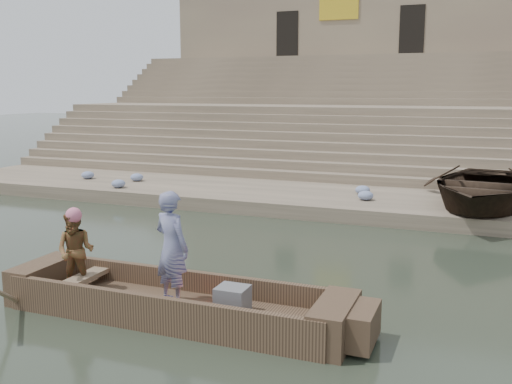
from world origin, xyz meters
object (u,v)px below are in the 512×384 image
Objects in this scene: main_rowboat at (174,310)px; standing_man at (172,248)px; beached_rowboat at (483,186)px; television at (232,300)px; rowing_man at (76,251)px.

main_rowboat is 1.00m from standing_man.
main_rowboat is at bearing 154.70° from standing_man.
beached_rowboat is (4.44, 8.89, -0.17)m from standing_man.
standing_man is 1.23m from television.
beached_rowboat is at bearing 69.02° from television.
television is (0.99, 0.00, 0.31)m from main_rowboat.
television is at bearing -104.87° from beached_rowboat.
rowing_man is at bearing -118.64° from beached_rowboat.
television reaches higher than main_rowboat.
main_rowboat is 3.77× the size of rowing_man.
television is (1.02, -0.03, -0.69)m from standing_man.
television is at bearing 0.00° from main_rowboat.
rowing_man is at bearing -179.30° from television.
rowing_man is 0.25× the size of beached_rowboat.
beached_rowboat is at bearing -98.33° from standing_man.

